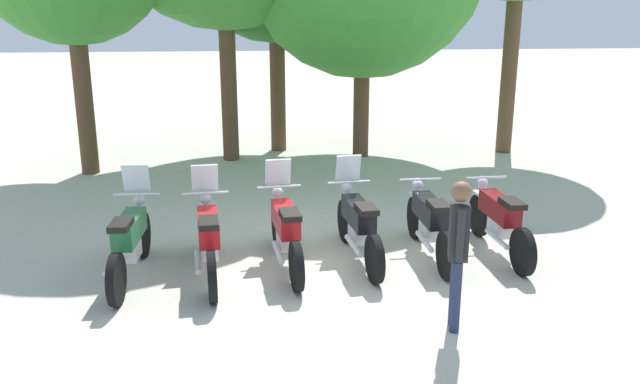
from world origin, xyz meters
TOP-DOWN VIEW (x-y plane):
  - ground_plane at (0.00, 0.00)m, footprint 80.00×80.00m
  - motorcycle_0 at (-2.54, -0.16)m, footprint 0.62×2.19m
  - motorcycle_1 at (-1.53, -0.20)m, footprint 0.62×2.19m
  - motorcycle_2 at (-0.51, 0.03)m, footprint 0.62×2.19m
  - motorcycle_3 at (0.50, 0.18)m, footprint 0.62×2.19m
  - motorcycle_4 at (1.52, 0.21)m, footprint 0.62×2.19m
  - motorcycle_5 at (2.53, 0.22)m, footprint 0.62×2.19m
  - person_0 at (1.25, -1.94)m, footprint 0.26×0.41m

SIDE VIEW (x-z plane):
  - ground_plane at x=0.00m, z-range 0.00..0.00m
  - motorcycle_4 at x=1.52m, z-range 0.01..1.00m
  - motorcycle_5 at x=2.53m, z-range 0.01..1.00m
  - motorcycle_0 at x=-2.54m, z-range -0.17..1.20m
  - motorcycle_1 at x=-1.53m, z-range -0.17..1.20m
  - motorcycle_2 at x=-0.51m, z-range -0.17..1.20m
  - motorcycle_3 at x=0.50m, z-range -0.17..1.20m
  - person_0 at x=1.25m, z-range 0.14..1.83m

